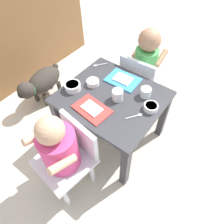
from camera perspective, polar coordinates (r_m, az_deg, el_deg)
The scene contains 14 objects.
ground_plane at distance 1.58m, azimuth 0.00°, elevation -6.49°, with size 7.00×7.00×0.00m, color beige.
dining_table at distance 1.30m, azimuth 0.00°, elevation 2.16°, with size 0.53×0.60×0.43m.
seated_child_left at distance 1.09m, azimuth -13.81°, elevation -9.69°, with size 0.31×0.31×0.64m.
seated_child_right at distance 1.54m, azimuth 9.09°, elevation 13.35°, with size 0.29×0.29×0.65m.
dog at distance 1.78m, azimuth -18.87°, elevation 7.73°, with size 0.44×0.22×0.29m.
food_tray_left at distance 1.17m, azimuth -5.52°, elevation 0.84°, with size 0.16×0.22×0.02m.
food_tray_right at distance 1.34m, azimuth 3.03°, elevation 8.86°, with size 0.16×0.21×0.02m.
water_cup_left at distance 1.24m, azimuth 9.22°, elevation 5.26°, with size 0.06×0.06×0.06m.
water_cup_right at distance 1.21m, azimuth 1.50°, elevation 4.55°, with size 0.07×0.07×0.07m.
cereal_bowl_left_side at distance 1.29m, azimuth -10.75°, elevation 6.94°, with size 0.10×0.10×0.04m.
veggie_bowl_near at distance 1.18m, azimuth 10.63°, elevation 1.34°, with size 0.08×0.08×0.03m.
veggie_bowl_far at distance 1.31m, azimuth -5.27°, elevation 8.12°, with size 0.08×0.08×0.03m.
spoon_by_left_tray at distance 1.14m, azimuth 6.52°, elevation -1.08°, with size 0.09×0.07×0.01m.
spoon_by_right_tray at distance 1.46m, azimuth -3.66°, elevation 12.77°, with size 0.09×0.07×0.01m.
Camera 1 is at (-0.70, -0.52, 1.32)m, focal length 33.32 mm.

